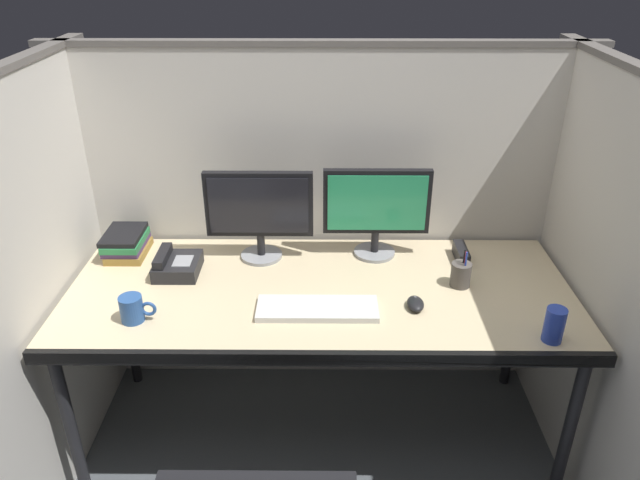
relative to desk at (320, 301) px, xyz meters
The scene contains 14 objects.
cubicle_partition_rear 0.47m from the desk, 90.00° to the left, with size 2.21×0.06×1.57m.
cubicle_partition_left 1.00m from the desk, behind, with size 0.06×1.41×1.57m.
cubicle_partition_right 1.00m from the desk, ahead, with size 0.06×1.41×1.57m.
desk is the anchor object (origin of this frame).
monitor_left 0.44m from the desk, 133.80° to the left, with size 0.43×0.17×0.37m.
monitor_right 0.45m from the desk, 51.44° to the left, with size 0.43×0.17×0.37m.
keyboard_main 0.15m from the desk, 93.21° to the right, with size 0.43×0.15×0.02m, color silver.
computer_mouse 0.37m from the desk, 18.73° to the right, with size 0.06×0.10×0.04m.
pen_cup 0.54m from the desk, ahead, with size 0.08×0.08×0.15m.
coffee_mug 0.68m from the desk, 162.70° to the right, with size 0.13×0.08×0.09m.
book_stack 0.86m from the desk, 160.93° to the left, with size 0.16×0.22×0.10m.
red_stapler 0.63m from the desk, 22.30° to the left, with size 0.04×0.15×0.06m, color black.
desk_phone 0.59m from the desk, 167.42° to the left, with size 0.17×0.19×0.09m.
soda_can 0.83m from the desk, 21.62° to the right, with size 0.07×0.07×0.12m, color #263FB2.
Camera 1 is at (0.01, -1.61, 1.94)m, focal length 33.39 mm.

